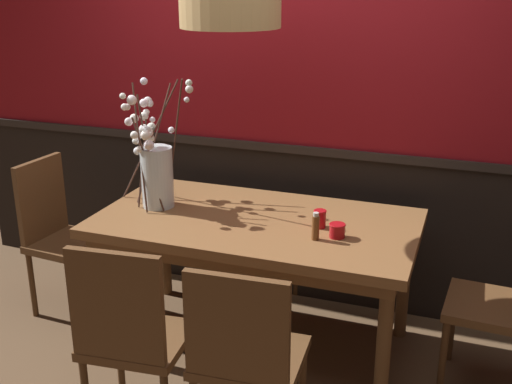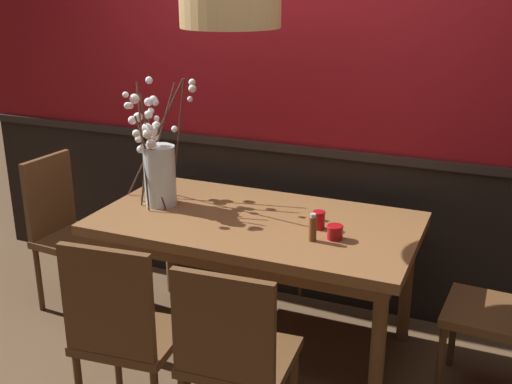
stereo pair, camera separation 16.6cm
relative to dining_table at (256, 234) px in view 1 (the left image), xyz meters
The scene contains 14 objects.
ground_plane 0.69m from the dining_table, ahead, with size 24.00×24.00×0.00m, color brown.
back_wall 0.92m from the dining_table, 90.00° to the left, with size 4.72×0.14×2.61m.
dining_table is the anchor object (origin of this frame).
chair_head_east_end 1.31m from the dining_table, ahead, with size 0.44×0.45×0.98m.
chair_far_side_right 0.95m from the dining_table, 76.94° to the left, with size 0.44×0.44×0.93m.
chair_near_side_right 0.92m from the dining_table, 73.06° to the right, with size 0.48×0.44×0.95m.
chair_head_west_end 1.30m from the dining_table, behind, with size 0.45×0.44×0.97m.
chair_near_side_left 0.94m from the dining_table, 107.14° to the right, with size 0.48×0.44×0.97m.
chair_far_side_left 0.97m from the dining_table, 107.73° to the left, with size 0.48×0.42×0.90m.
vase_with_blossoms 0.68m from the dining_table, behind, with size 0.44×0.48×0.73m.
candle_holder_nearer_center 0.49m from the dining_table, 11.80° to the right, with size 0.08×0.08×0.07m.
candle_holder_nearer_edge 0.38m from the dining_table, ahead, with size 0.07×0.07×0.10m.
condiment_bottle 0.43m from the dining_table, 23.56° to the right, with size 0.04×0.04×0.14m.
pendant_lamp 1.21m from the dining_table, 155.64° to the right, with size 0.49×0.49×0.83m.
Camera 1 is at (1.07, -2.97, 2.03)m, focal length 44.17 mm.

